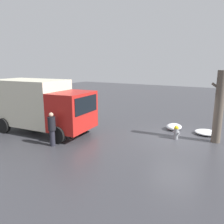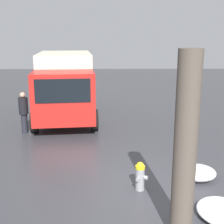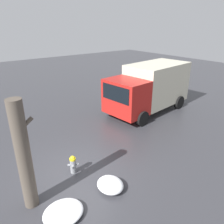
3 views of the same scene
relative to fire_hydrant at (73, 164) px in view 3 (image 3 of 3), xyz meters
name	(u,v)px [view 3 (image 3 of 3)]	position (x,y,z in m)	size (l,w,h in m)	color
ground_plane	(74,172)	(0.00, 0.00, -0.40)	(60.00, 60.00, 0.00)	#38383D
fire_hydrant	(73,164)	(0.00, 0.00, 0.00)	(0.44, 0.35, 0.77)	gray
tree_trunk	(24,157)	(-1.90, -0.62, 1.48)	(0.69, 0.45, 3.72)	brown
delivery_truck	(150,87)	(7.33, 2.84, 1.28)	(6.32, 3.26, 3.10)	red
pedestrian	(109,99)	(4.97, 4.25, 0.54)	(0.37, 0.37, 1.71)	#23232D
snow_pile_by_hydrant	(110,185)	(0.60, -1.67, -0.20)	(0.91, 1.04, 0.38)	white
snow_pile_curbside	(63,212)	(-1.28, -1.72, -0.27)	(1.29, 1.14, 0.26)	white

